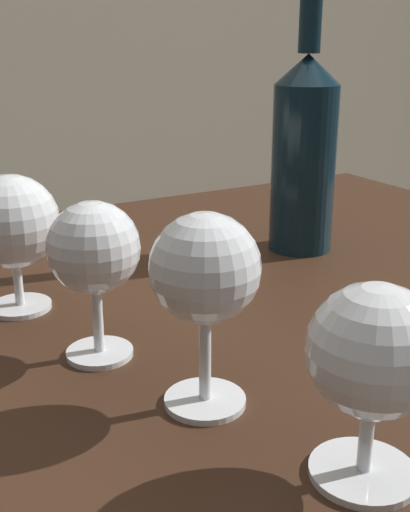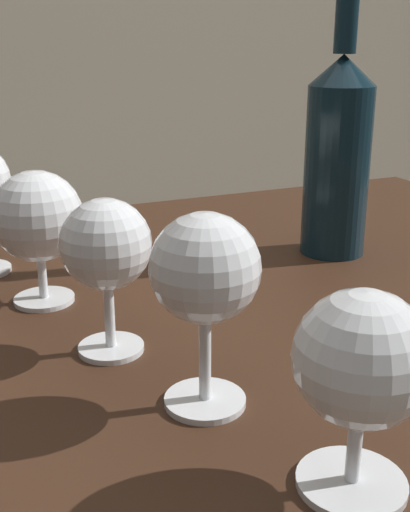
# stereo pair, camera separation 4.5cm
# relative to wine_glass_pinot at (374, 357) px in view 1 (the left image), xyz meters

# --- Properties ---
(dining_table) EXTENTS (1.19, 0.82, 0.74)m
(dining_table) POSITION_rel_wine_glass_pinot_xyz_m (0.01, 0.29, -0.18)
(dining_table) COLOR #382114
(dining_table) RESTS_ON ground_plane
(wine_glass_pinot) EXTENTS (0.08, 0.08, 0.13)m
(wine_glass_pinot) POSITION_rel_wine_glass_pinot_xyz_m (0.00, 0.00, 0.00)
(wine_glass_pinot) COLOR white
(wine_glass_pinot) RESTS_ON dining_table
(wine_glass_cabernet) EXTENTS (0.08, 0.08, 0.15)m
(wine_glass_cabernet) POSITION_rel_wine_glass_pinot_xyz_m (-0.04, 0.12, 0.02)
(wine_glass_cabernet) COLOR white
(wine_glass_cabernet) RESTS_ON dining_table
(wine_glass_merlot) EXTENTS (0.08, 0.08, 0.13)m
(wine_glass_merlot) POSITION_rel_wine_glass_pinot_xyz_m (-0.09, 0.23, 0.01)
(wine_glass_merlot) COLOR white
(wine_glass_merlot) RESTS_ON dining_table
(wine_glass_port) EXTENTS (0.09, 0.09, 0.14)m
(wine_glass_port) POSITION_rel_wine_glass_pinot_xyz_m (-0.12, 0.36, 0.00)
(wine_glass_port) COLOR white
(wine_glass_port) RESTS_ON dining_table
(wine_bottle) EXTENTS (0.08, 0.08, 0.31)m
(wine_bottle) POSITION_rel_wine_glass_pinot_xyz_m (0.24, 0.38, 0.04)
(wine_bottle) COLOR #0F232D
(wine_bottle) RESTS_ON dining_table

